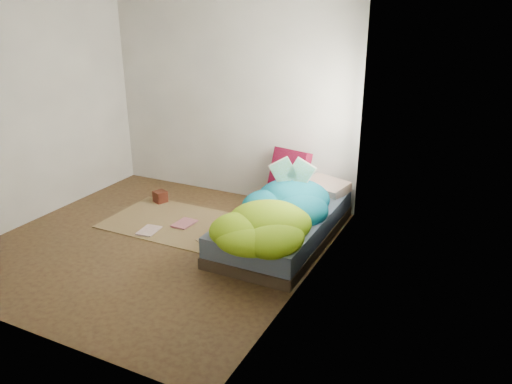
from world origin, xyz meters
TOP-DOWN VIEW (x-y plane):
  - ground at (0.00, 0.00)m, footprint 3.50×3.50m
  - room_walls at (0.01, 0.01)m, footprint 3.54×3.54m
  - bed at (1.22, 0.72)m, footprint 1.00×2.00m
  - duvet at (1.22, 0.50)m, footprint 0.96×1.84m
  - rug at (-0.15, 0.55)m, footprint 1.60×1.10m
  - pillow_floral at (1.44, 1.54)m, footprint 0.61×0.48m
  - pillow_magenta at (0.98, 1.46)m, footprint 0.50×0.25m
  - open_book at (1.19, 1.02)m, footprint 0.43×0.21m
  - wooden_box at (-0.68, 1.00)m, footprint 0.20×0.20m
  - floor_book_a at (-0.35, 0.18)m, footprint 0.24×0.30m
  - floor_book_b at (-0.10, 0.54)m, footprint 0.22×0.30m
  - floor_book_c at (0.49, 0.16)m, footprint 0.33×0.31m

SIDE VIEW (x-z plane):
  - ground at x=0.00m, z-range 0.00..0.00m
  - rug at x=-0.15m, z-range 0.00..0.01m
  - floor_book_c at x=0.49m, z-range 0.01..0.03m
  - floor_book_a at x=-0.35m, z-range 0.01..0.03m
  - floor_book_b at x=-0.10m, z-range 0.01..0.04m
  - wooden_box at x=-0.68m, z-range 0.01..0.16m
  - bed at x=1.22m, z-range 0.00..0.34m
  - pillow_floral at x=1.44m, z-range 0.34..0.46m
  - duvet at x=1.22m, z-range 0.34..0.68m
  - pillow_magenta at x=0.98m, z-range 0.34..0.82m
  - open_book at x=1.19m, z-range 0.68..0.94m
  - room_walls at x=0.01m, z-range 0.32..2.94m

